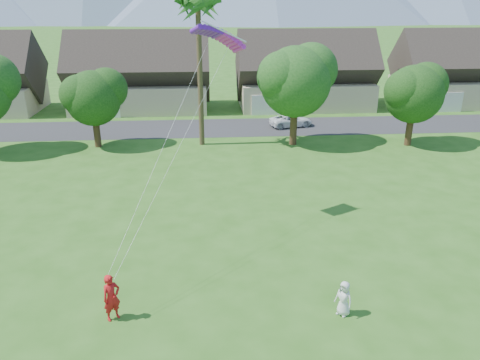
{
  "coord_description": "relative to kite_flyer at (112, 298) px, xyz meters",
  "views": [
    {
      "loc": [
        -1.55,
        -11.19,
        12.15
      ],
      "look_at": [
        0.0,
        10.0,
        3.8
      ],
      "focal_mm": 35.0,
      "sensor_mm": 36.0,
      "label": 1
    }
  ],
  "objects": [
    {
      "name": "street",
      "position": [
        5.51,
        29.28,
        -0.99
      ],
      "size": [
        90.0,
        7.0,
        0.01
      ],
      "primitive_type": "cube",
      "color": "#2D2D30",
      "rests_on": "ground"
    },
    {
      "name": "kite_flyer",
      "position": [
        0.0,
        0.0,
        0.0
      ],
      "size": [
        0.87,
        0.82,
        2.0
      ],
      "primitive_type": "imported",
      "rotation": [
        0.0,
        0.0,
        0.65
      ],
      "color": "red",
      "rests_on": "ground"
    },
    {
      "name": "watcher",
      "position": [
        9.31,
        -0.42,
        -0.23
      ],
      "size": [
        0.87,
        0.88,
        1.53
      ],
      "primitive_type": "imported",
      "rotation": [
        0.0,
        0.0,
        -0.83
      ],
      "color": "silver",
      "rests_on": "ground"
    },
    {
      "name": "parked_car",
      "position": [
        12.38,
        29.28,
        -0.4
      ],
      "size": [
        4.69,
        3.03,
        1.2
      ],
      "primitive_type": "imported",
      "rotation": [
        0.0,
        0.0,
        1.83
      ],
      "color": "white",
      "rests_on": "ground"
    },
    {
      "name": "houses_row",
      "position": [
        6.01,
        38.28,
        2.44
      ],
      "size": [
        72.75,
        8.19,
        8.86
      ],
      "color": "beige",
      "rests_on": "ground"
    },
    {
      "name": "tree_row",
      "position": [
        4.37,
        23.2,
        3.89
      ],
      "size": [
        62.27,
        6.67,
        8.45
      ],
      "color": "#47301C",
      "rests_on": "ground"
    },
    {
      "name": "fan_palm",
      "position": [
        3.51,
        23.78,
        10.8
      ],
      "size": [
        3.0,
        3.0,
        13.8
      ],
      "color": "#4C3D26",
      "rests_on": "ground"
    },
    {
      "name": "parafoil_kite",
      "position": [
        4.73,
        9.52,
        9.3
      ],
      "size": [
        3.08,
        1.43,
        0.5
      ],
      "rotation": [
        0.0,
        0.0,
        0.35
      ],
      "color": "#6617B1",
      "rests_on": "ground"
    }
  ]
}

